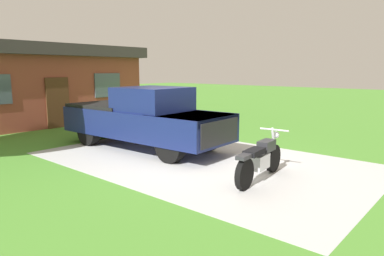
% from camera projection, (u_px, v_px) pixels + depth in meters
% --- Properties ---
extents(ground_plane, '(80.00, 80.00, 0.00)m').
position_uv_depth(ground_plane, '(201.00, 160.00, 9.41)').
color(ground_plane, '#4B8A2F').
extents(driveway_pad, '(5.46, 8.77, 0.01)m').
position_uv_depth(driveway_pad, '(201.00, 160.00, 9.41)').
color(driveway_pad, '#BABABA').
rests_on(driveway_pad, ground).
extents(motorcycle, '(2.21, 0.70, 1.09)m').
position_uv_depth(motorcycle, '(261.00, 159.00, 7.66)').
color(motorcycle, black).
rests_on(motorcycle, ground).
extents(pickup_truck, '(2.28, 5.72, 1.90)m').
position_uv_depth(pickup_truck, '(143.00, 118.00, 10.76)').
color(pickup_truck, black).
rests_on(pickup_truck, ground).
extents(neighbor_house, '(9.60, 5.60, 3.50)m').
position_uv_depth(neighbor_house, '(29.00, 83.00, 16.03)').
color(neighbor_house, brown).
rests_on(neighbor_house, ground).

